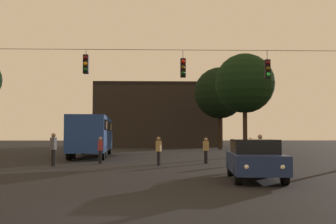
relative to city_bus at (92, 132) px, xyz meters
The scene contains 13 objects.
ground_plane 4.58m from the city_bus, 26.26° to the left, with size 168.00×168.00×0.00m, color black.
overhead_signal_span 11.84m from the city_bus, 71.34° to the right, with size 21.99×0.44×6.75m.
city_bus is the anchor object (origin of this frame).
car_near_right 18.39m from the city_bus, 62.18° to the right, with size 2.20×4.46×1.52m.
pedestrian_crossing_left 10.85m from the city_bus, 43.64° to the right, with size 0.33×0.41×1.52m.
pedestrian_crossing_center 15.06m from the city_bus, 47.76° to the right, with size 0.28×0.39×1.71m.
pedestrian_crossing_right 13.06m from the city_bus, 37.12° to the right, with size 0.26×0.37×1.51m.
pedestrian_near_bus 10.34m from the city_bus, 60.77° to the right, with size 0.33×0.41×1.57m.
pedestrian_trailing 9.20m from the city_bus, 94.28° to the right, with size 0.30×0.39×1.79m.
pedestrian_far_side 7.84m from the city_bus, 77.78° to the right, with size 0.35×0.42×1.56m.
corner_building 27.61m from the city_bus, 79.20° to the left, with size 17.05×9.92×8.72m.
tree_behind_building 19.95m from the city_bus, 50.91° to the left, with size 5.88×5.88×9.42m.
tree_right_far 12.38m from the city_bus, ahead, with size 4.64×4.64×8.01m.
Camera 1 is at (1.09, -8.92, 1.71)m, focal length 43.83 mm.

